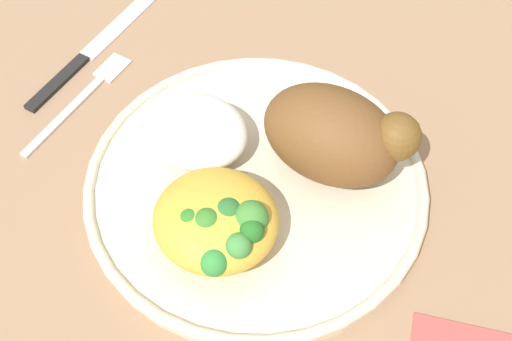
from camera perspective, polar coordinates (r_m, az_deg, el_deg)
ground_plane at (r=0.54m, az=0.00°, el=-1.77°), size 2.00×2.00×0.00m
plate at (r=0.53m, az=0.00°, el=-1.18°), size 0.28×0.28×0.02m
roasted_chicken at (r=0.50m, az=7.11°, el=3.15°), size 0.12×0.08×0.08m
rice_pile at (r=0.53m, az=-5.30°, el=3.52°), size 0.09×0.08×0.03m
mac_cheese_with_broccoli at (r=0.47m, az=-3.27°, el=-4.59°), size 0.10×0.09×0.05m
fork at (r=0.62m, az=-15.27°, el=6.41°), size 0.02×0.14×0.01m
knife at (r=0.66m, az=-15.16°, el=9.80°), size 0.02×0.19×0.01m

